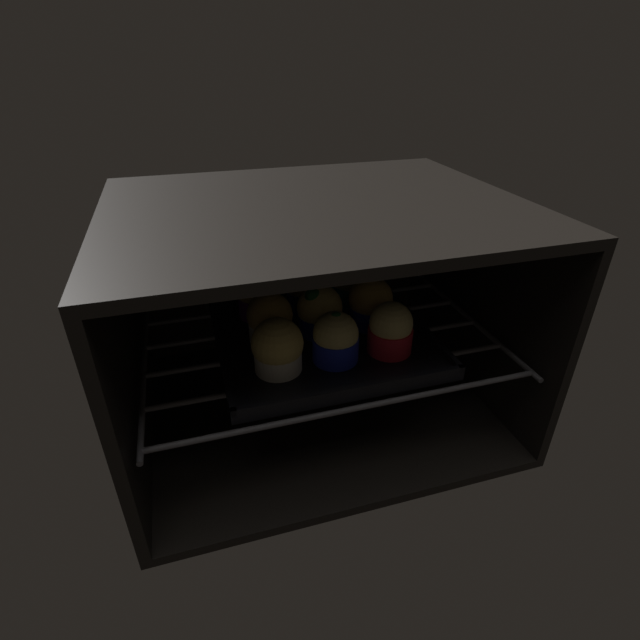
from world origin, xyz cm
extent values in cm
cube|color=black|center=(0.00, 22.00, -0.75)|extent=(59.00, 47.00, 1.50)
cube|color=black|center=(0.00, 22.00, 34.75)|extent=(59.00, 47.00, 1.50)
cube|color=black|center=(0.00, 44.75, 17.00)|extent=(59.00, 1.50, 34.00)
cube|color=black|center=(-28.75, 22.00, 17.00)|extent=(1.50, 47.00, 34.00)
cube|color=black|center=(28.75, 22.00, 17.00)|extent=(1.50, 47.00, 34.00)
cylinder|color=#4C494C|center=(0.00, 3.00, 13.60)|extent=(54.00, 0.80, 0.80)
cylinder|color=#4C494C|center=(0.00, 10.60, 13.60)|extent=(54.00, 0.80, 0.80)
cylinder|color=#4C494C|center=(0.00, 18.20, 13.60)|extent=(54.00, 0.80, 0.80)
cylinder|color=#4C494C|center=(0.00, 25.80, 13.60)|extent=(54.00, 0.80, 0.80)
cylinder|color=#4C494C|center=(0.00, 33.40, 13.60)|extent=(54.00, 0.80, 0.80)
cylinder|color=#4C494C|center=(0.00, 41.00, 13.60)|extent=(54.00, 0.80, 0.80)
cylinder|color=#4C494C|center=(-27.00, 22.00, 13.60)|extent=(0.80, 42.00, 0.80)
cylinder|color=#4C494C|center=(27.00, 22.00, 13.60)|extent=(0.80, 42.00, 0.80)
cube|color=black|center=(0.00, 20.12, 14.60)|extent=(32.40, 32.40, 1.20)
cube|color=black|center=(0.00, 4.32, 15.70)|extent=(32.40, 0.80, 1.00)
cube|color=black|center=(0.00, 35.92, 15.70)|extent=(32.40, 0.80, 1.00)
cube|color=black|center=(-15.80, 20.12, 15.70)|extent=(0.80, 32.40, 1.00)
cube|color=black|center=(15.80, 20.12, 15.70)|extent=(0.80, 32.40, 1.00)
cylinder|color=silver|center=(-8.42, 12.31, 17.04)|extent=(6.66, 6.66, 3.69)
sphere|color=#DBBC60|center=(-8.42, 12.31, 19.44)|extent=(7.25, 7.25, 7.25)
sphere|color=#1E6023|center=(-7.71, 12.18, 21.58)|extent=(2.01, 2.01, 2.01)
cylinder|color=#1928B7|center=(0.17, 12.37, 17.04)|extent=(6.66, 6.66, 3.69)
sphere|color=#E0CC7A|center=(0.17, 12.37, 19.45)|extent=(6.53, 6.53, 6.53)
sphere|color=#28702D|center=(0.15, 12.38, 21.80)|extent=(2.14, 2.14, 2.14)
cylinder|color=red|center=(8.42, 12.29, 17.04)|extent=(6.66, 6.66, 3.69)
sphere|color=#E0CC7A|center=(8.42, 12.29, 19.87)|extent=(6.35, 6.35, 6.35)
sphere|color=#1E6023|center=(7.93, 11.47, 21.79)|extent=(2.04, 2.04, 2.04)
cylinder|color=silver|center=(-7.87, 20.29, 17.04)|extent=(6.66, 6.66, 3.69)
sphere|color=gold|center=(-7.87, 20.29, 19.51)|extent=(7.02, 7.02, 7.02)
cylinder|color=#1928B7|center=(-0.02, 20.31, 17.04)|extent=(6.66, 6.66, 3.69)
sphere|color=#DBBC60|center=(-0.02, 20.31, 19.60)|extent=(7.13, 7.13, 7.13)
sphere|color=#19511E|center=(-1.27, 19.56, 22.07)|extent=(2.52, 2.52, 2.52)
cylinder|color=#1928B7|center=(8.49, 20.33, 17.04)|extent=(6.66, 6.66, 3.69)
sphere|color=gold|center=(8.49, 20.33, 19.80)|extent=(7.14, 7.14, 7.14)
sphere|color=#19511E|center=(8.37, 20.57, 22.59)|extent=(2.17, 2.17, 2.17)
cylinder|color=#7A238C|center=(-8.27, 28.54, 17.04)|extent=(6.66, 6.66, 3.69)
sphere|color=gold|center=(-8.27, 28.54, 19.90)|extent=(6.84, 6.84, 6.84)
cylinder|color=#1928B7|center=(-0.35, 28.44, 17.04)|extent=(6.66, 6.66, 3.69)
sphere|color=gold|center=(-0.35, 28.44, 19.80)|extent=(6.92, 6.92, 6.92)
sphere|color=#28702D|center=(-0.68, 28.40, 22.38)|extent=(2.19, 2.19, 2.19)
cylinder|color=#0C8C84|center=(7.98, 28.63, 17.04)|extent=(6.66, 6.66, 3.69)
sphere|color=#E0CC7A|center=(7.98, 28.63, 19.62)|extent=(6.75, 6.75, 6.75)
camera|label=1|loc=(-18.27, -41.30, 54.47)|focal=26.52mm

